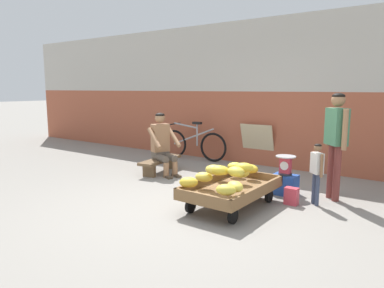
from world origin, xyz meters
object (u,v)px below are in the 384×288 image
object	(u,v)px
bicycle_near_left	(193,144)
sign_board	(258,145)
customer_adult	(336,134)
shopping_bag	(291,196)
plastic_crate	(285,185)
customer_child	(317,167)
vendor_seated	(162,144)
low_bench	(161,162)
weighing_scale	(285,165)
banana_cart	(232,190)

from	to	relation	value
bicycle_near_left	sign_board	distance (m)	1.48
customer_adult	shopping_bag	size ratio (longest dim) A/B	6.38
plastic_crate	customer_child	bearing A→B (deg)	-23.35
customer_adult	sign_board	bearing A→B (deg)	141.62
vendor_seated	customer_adult	xyz separation A→B (m)	(3.04, 0.22, 0.38)
low_bench	plastic_crate	world-z (taller)	plastic_crate
sign_board	shopping_bag	size ratio (longest dim) A/B	3.61
customer_adult	customer_child	bearing A→B (deg)	-108.31
vendor_seated	customer_child	world-z (taller)	vendor_seated
low_bench	plastic_crate	distance (m)	2.46
weighing_scale	shopping_bag	bearing A→B (deg)	-57.88
banana_cart	plastic_crate	size ratio (longest dim) A/B	4.04
vendor_seated	banana_cart	bearing A→B (deg)	-25.17
plastic_crate	customer_adult	xyz separation A→B (m)	(0.66, 0.17, 0.80)
plastic_crate	bicycle_near_left	xyz separation A→B (m)	(-2.70, 1.38, 0.20)
low_bench	bicycle_near_left	distance (m)	1.43
weighing_scale	sign_board	distance (m)	2.09
vendor_seated	sign_board	bearing A→B (deg)	56.79
sign_board	low_bench	bearing A→B (deg)	-125.59
vendor_seated	weighing_scale	bearing A→B (deg)	1.17
vendor_seated	customer_child	size ratio (longest dim) A/B	1.33
vendor_seated	shopping_bag	bearing A→B (deg)	-7.92
shopping_bag	banana_cart	bearing A→B (deg)	-136.66
plastic_crate	customer_adult	world-z (taller)	customer_adult
low_bench	customer_child	distance (m)	3.01
plastic_crate	weighing_scale	bearing A→B (deg)	-90.00
customer_child	plastic_crate	bearing A→B (deg)	156.65
weighing_scale	bicycle_near_left	bearing A→B (deg)	152.81
low_bench	vendor_seated	size ratio (longest dim) A/B	0.99
sign_board	customer_adult	size ratio (longest dim) A/B	0.57
banana_cart	vendor_seated	size ratio (longest dim) A/B	1.28
plastic_crate	customer_child	size ratio (longest dim) A/B	0.42
bicycle_near_left	customer_child	size ratio (longest dim) A/B	1.94
banana_cart	bicycle_near_left	bearing A→B (deg)	134.46
bicycle_near_left	shopping_bag	xyz separation A→B (m)	(2.96, -1.80, -0.23)
vendor_seated	shopping_bag	distance (m)	2.70
vendor_seated	weighing_scale	size ratio (longest dim) A/B	3.80
bicycle_near_left	sign_board	world-z (taller)	sign_board
bicycle_near_left	sign_board	xyz separation A→B (m)	(1.45, 0.29, 0.08)
low_bench	vendor_seated	xyz separation A→B (m)	(0.08, -0.03, 0.37)
customer_adult	shopping_bag	xyz separation A→B (m)	(-0.40, -0.58, -0.83)
weighing_scale	customer_adult	world-z (taller)	customer_adult
banana_cart	customer_adult	bearing A→B (deg)	48.93
plastic_crate	banana_cart	bearing A→B (deg)	-109.64
weighing_scale	sign_board	size ratio (longest dim) A/B	0.35
weighing_scale	bicycle_near_left	size ratio (longest dim) A/B	0.18
low_bench	customer_adult	size ratio (longest dim) A/B	0.74
plastic_crate	sign_board	world-z (taller)	sign_board
sign_board	customer_adult	distance (m)	2.49
sign_board	bicycle_near_left	bearing A→B (deg)	-168.55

